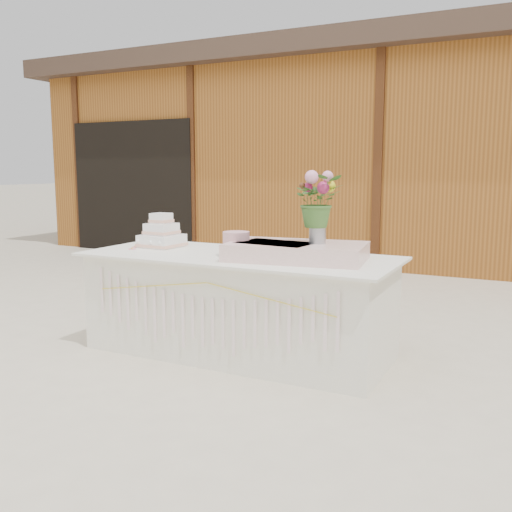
{
  "coord_description": "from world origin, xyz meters",
  "views": [
    {
      "loc": [
        2.04,
        -3.76,
        1.42
      ],
      "look_at": [
        0.0,
        0.3,
        0.72
      ],
      "focal_mm": 40.0,
      "sensor_mm": 36.0,
      "label": 1
    }
  ],
  "objects": [
    {
      "name": "loose_flowers",
      "position": [
        -0.95,
        0.02,
        0.78
      ],
      "size": [
        0.23,
        0.31,
        0.02
      ],
      "primitive_type": null,
      "rotation": [
        0.0,
        0.0,
        -0.42
      ],
      "color": "pink",
      "rests_on": "cake_table"
    },
    {
      "name": "bouquet",
      "position": [
        0.63,
        0.02,
        1.24
      ],
      "size": [
        0.44,
        0.43,
        0.37
      ],
      "primitive_type": "imported",
      "rotation": [
        0.0,
        0.0,
        0.58
      ],
      "color": "#3E6B2B",
      "rests_on": "flower_vase"
    },
    {
      "name": "pink_cake_stand",
      "position": [
        0.02,
        -0.06,
        0.87
      ],
      "size": [
        0.25,
        0.25,
        0.18
      ],
      "color": "white",
      "rests_on": "cake_table"
    },
    {
      "name": "satin_runner",
      "position": [
        0.49,
        -0.02,
        0.83
      ],
      "size": [
        1.04,
        0.69,
        0.12
      ],
      "primitive_type": "cube",
      "rotation": [
        0.0,
        0.0,
        0.14
      ],
      "color": "#FFD5CD",
      "rests_on": "cake_table"
    },
    {
      "name": "ground",
      "position": [
        0.0,
        0.0,
        0.0
      ],
      "size": [
        80.0,
        80.0,
        0.0
      ],
      "primitive_type": "plane",
      "color": "beige",
      "rests_on": "ground"
    },
    {
      "name": "wedding_cake",
      "position": [
        -0.78,
        0.1,
        0.87
      ],
      "size": [
        0.33,
        0.33,
        0.28
      ],
      "rotation": [
        0.0,
        0.0,
        -0.06
      ],
      "color": "white",
      "rests_on": "cake_table"
    },
    {
      "name": "cake_table",
      "position": [
        0.0,
        -0.0,
        0.39
      ],
      "size": [
        2.4,
        1.0,
        0.77
      ],
      "color": "white",
      "rests_on": "ground"
    },
    {
      "name": "flower_vase",
      "position": [
        0.63,
        0.02,
        0.97
      ],
      "size": [
        0.12,
        0.12,
        0.16
      ],
      "primitive_type": "cylinder",
      "color": "#B0B0B5",
      "rests_on": "satin_runner"
    },
    {
      "name": "barn",
      "position": [
        -0.01,
        5.99,
        1.68
      ],
      "size": [
        12.6,
        4.6,
        3.3
      ],
      "color": "#92571E",
      "rests_on": "ground"
    }
  ]
}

